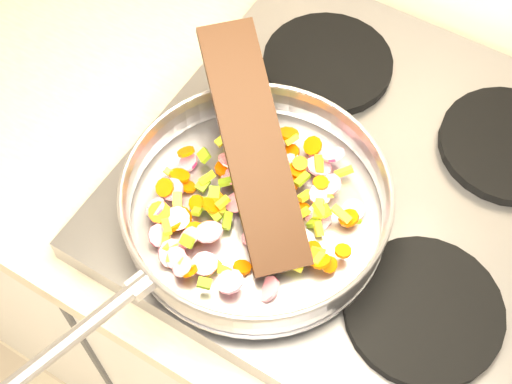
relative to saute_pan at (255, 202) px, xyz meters
The scene contains 8 objects.
cooktop 0.18m from the saute_pan, 55.60° to the left, with size 0.60×0.60×0.04m, color #939399.
grate_fl 0.06m from the saute_pan, behind, with size 0.19×0.19×0.02m, color black.
grate_fr 0.24m from the saute_pan, ahead, with size 0.19×0.19×0.02m, color black.
grate_bl 0.29m from the saute_pan, 99.22° to the left, with size 0.19×0.19×0.02m, color black.
grate_br 0.37m from the saute_pan, 49.86° to the left, with size 0.19×0.19×0.02m, color black.
saute_pan is the anchor object (origin of this frame).
vegetable_heap 0.02m from the saute_pan, 139.87° to the left, with size 0.27×0.28×0.05m.
wooden_spatula 0.07m from the saute_pan, 123.29° to the left, with size 0.31×0.07×0.01m, color black.
Camera 1 is at (-0.56, 1.15, 1.74)m, focal length 50.00 mm.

